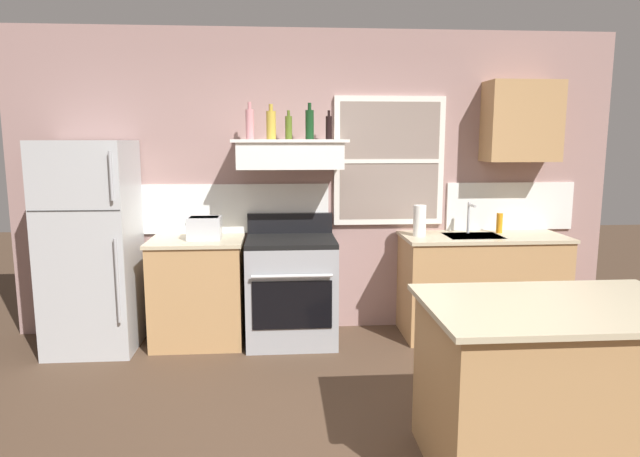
{
  "coord_description": "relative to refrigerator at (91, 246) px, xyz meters",
  "views": [
    {
      "loc": [
        -0.35,
        -2.8,
        1.75
      ],
      "look_at": [
        -0.05,
        1.2,
        1.1
      ],
      "focal_mm": 31.21,
      "sensor_mm": 36.0,
      "label": 1
    }
  ],
  "objects": [
    {
      "name": "back_wall",
      "position": [
        1.93,
        0.39,
        0.48
      ],
      "size": [
        5.4,
        0.11,
        2.7
      ],
      "color": "gray",
      "rests_on": "ground_plane"
    },
    {
      "name": "refrigerator",
      "position": [
        0.0,
        0.0,
        0.0
      ],
      "size": [
        0.7,
        0.72,
        1.74
      ],
      "color": "#B7BABC",
      "rests_on": "ground_plane"
    },
    {
      "name": "counter_left_of_stove",
      "position": [
        0.85,
        0.06,
        -0.41
      ],
      "size": [
        0.79,
        0.63,
        0.91
      ],
      "color": "tan",
      "rests_on": "ground_plane"
    },
    {
      "name": "toaster",
      "position": [
        0.92,
        0.04,
        0.14
      ],
      "size": [
        0.3,
        0.2,
        0.19
      ],
      "color": "silver",
      "rests_on": "counter_left_of_stove"
    },
    {
      "name": "stove_range",
      "position": [
        1.65,
        0.02,
        -0.4
      ],
      "size": [
        0.76,
        0.69,
        1.09
      ],
      "color": "#9EA0A5",
      "rests_on": "ground_plane"
    },
    {
      "name": "range_hood_shelf",
      "position": [
        1.65,
        0.12,
        0.76
      ],
      "size": [
        0.96,
        0.52,
        0.24
      ],
      "color": "white"
    },
    {
      "name": "bottle_rose_pink",
      "position": [
        1.32,
        0.14,
        1.01
      ],
      "size": [
        0.07,
        0.07,
        0.31
      ],
      "color": "#C67F84",
      "rests_on": "range_hood_shelf"
    },
    {
      "name": "bottle_champagne_gold_foil",
      "position": [
        1.49,
        0.1,
        1.0
      ],
      "size": [
        0.08,
        0.08,
        0.29
      ],
      "color": "#B29333",
      "rests_on": "range_hood_shelf"
    },
    {
      "name": "bottle_olive_oil_square",
      "position": [
        1.64,
        0.17,
        0.98
      ],
      "size": [
        0.06,
        0.06,
        0.24
      ],
      "color": "#4C601E",
      "rests_on": "range_hood_shelf"
    },
    {
      "name": "bottle_dark_green_wine",
      "position": [
        1.82,
        0.11,
        1.0
      ],
      "size": [
        0.07,
        0.07,
        0.3
      ],
      "color": "#143819",
      "rests_on": "range_hood_shelf"
    },
    {
      "name": "bottle_balsamic_dark",
      "position": [
        1.99,
        0.18,
        0.98
      ],
      "size": [
        0.06,
        0.06,
        0.24
      ],
      "color": "black",
      "rests_on": "range_hood_shelf"
    },
    {
      "name": "counter_right_with_sink",
      "position": [
        3.35,
        0.06,
        -0.41
      ],
      "size": [
        1.43,
        0.63,
        0.91
      ],
      "color": "tan",
      "rests_on": "ground_plane"
    },
    {
      "name": "sink_faucet",
      "position": [
        3.25,
        0.16,
        0.22
      ],
      "size": [
        0.03,
        0.17,
        0.28
      ],
      "color": "silver",
      "rests_on": "counter_right_with_sink"
    },
    {
      "name": "paper_towel_roll",
      "position": [
        2.77,
        0.06,
        0.18
      ],
      "size": [
        0.11,
        0.11,
        0.27
      ],
      "primitive_type": "cylinder",
      "color": "white",
      "rests_on": "counter_right_with_sink"
    },
    {
      "name": "dish_soap_bottle",
      "position": [
        3.53,
        0.16,
        0.13
      ],
      "size": [
        0.06,
        0.06,
        0.18
      ],
      "primitive_type": "cylinder",
      "color": "orange",
      "rests_on": "counter_right_with_sink"
    },
    {
      "name": "kitchen_island",
      "position": [
        3.0,
        -1.98,
        -0.41
      ],
      "size": [
        1.4,
        0.9,
        0.91
      ],
      "color": "tan",
      "rests_on": "ground_plane"
    },
    {
      "name": "upper_cabinet_right",
      "position": [
        3.7,
        0.2,
        1.03
      ],
      "size": [
        0.64,
        0.32,
        0.7
      ],
      "color": "tan"
    }
  ]
}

